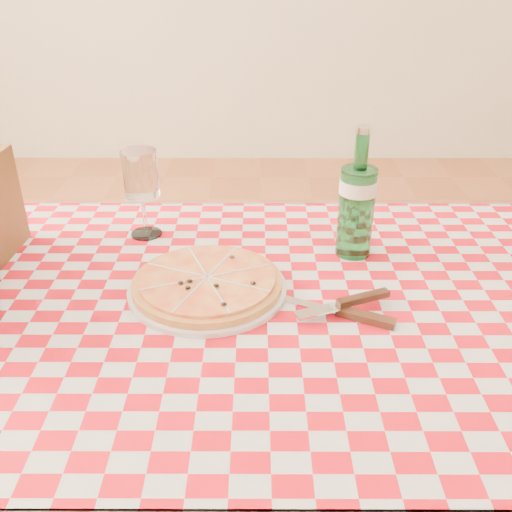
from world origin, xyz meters
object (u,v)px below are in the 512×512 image
at_px(dining_table, 266,343).
at_px(pizza_plate, 207,282).
at_px(water_bottle, 358,193).
at_px(wine_glass, 142,194).

height_order(dining_table, pizza_plate, pizza_plate).
xyz_separation_m(dining_table, water_bottle, (0.19, 0.18, 0.24)).
height_order(pizza_plate, wine_glass, wine_glass).
xyz_separation_m(dining_table, wine_glass, (-0.27, 0.27, 0.20)).
bearing_deg(water_bottle, wine_glass, 169.22).
bearing_deg(water_bottle, dining_table, -135.22).
bearing_deg(pizza_plate, water_bottle, 27.35).
relative_size(dining_table, wine_glass, 6.09).
distance_m(pizza_plate, wine_glass, 0.30).
xyz_separation_m(pizza_plate, water_bottle, (0.30, 0.15, 0.12)).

